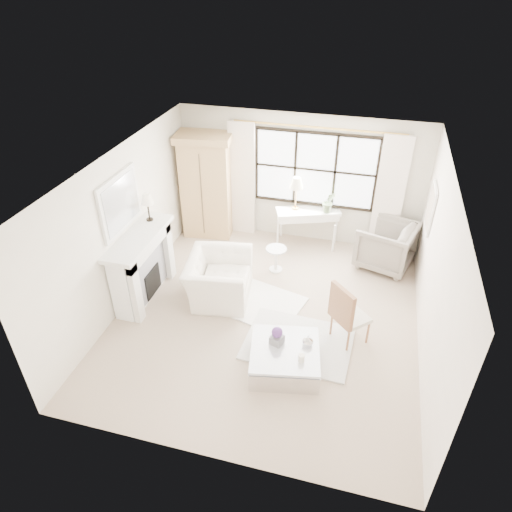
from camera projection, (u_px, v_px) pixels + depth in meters
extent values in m
plane|color=tan|center=(267.00, 315.00, 7.85)|extent=(5.50, 5.50, 0.00)
plane|color=white|center=(269.00, 169.00, 6.35)|extent=(5.50, 5.50, 0.00)
plane|color=beige|center=(300.00, 179.00, 9.31)|extent=(5.00, 0.00, 5.00)
plane|color=white|center=(207.00, 384.00, 4.89)|extent=(5.00, 0.00, 5.00)
plane|color=white|center=(123.00, 229.00, 7.64)|extent=(0.00, 5.50, 5.50)
plane|color=white|center=(436.00, 274.00, 6.57)|extent=(0.00, 5.50, 5.50)
cube|color=white|center=(315.00, 170.00, 9.09)|extent=(2.40, 0.02, 1.50)
cylinder|color=#BD9341|center=(318.00, 127.00, 8.56)|extent=(3.30, 0.04, 0.04)
cube|color=white|center=(242.00, 180.00, 9.55)|extent=(0.55, 0.10, 2.47)
cube|color=white|center=(389.00, 196.00, 8.91)|extent=(0.55, 0.10, 2.47)
cube|color=white|center=(141.00, 268.00, 8.02)|extent=(0.34, 1.50, 1.18)
cube|color=#B9B9C1|center=(150.00, 272.00, 8.01)|extent=(0.03, 1.22, 0.97)
cube|color=black|center=(152.00, 282.00, 8.13)|extent=(0.06, 0.52, 0.50)
cube|color=white|center=(138.00, 237.00, 7.66)|extent=(0.58, 1.66, 0.08)
cube|color=white|center=(120.00, 203.00, 7.36)|extent=(0.05, 1.15, 0.95)
cube|color=silver|center=(122.00, 203.00, 7.35)|extent=(0.02, 1.00, 0.80)
cube|color=white|center=(431.00, 208.00, 7.83)|extent=(0.04, 0.62, 0.82)
cube|color=#B5A28C|center=(430.00, 208.00, 7.83)|extent=(0.01, 0.52, 0.72)
cylinder|color=black|center=(150.00, 219.00, 8.06)|extent=(0.12, 0.12, 0.03)
cylinder|color=black|center=(149.00, 211.00, 7.97)|extent=(0.03, 0.03, 0.30)
cone|color=#F6E6C9|center=(147.00, 199.00, 7.84)|extent=(0.22, 0.22, 0.18)
cube|color=tan|center=(207.00, 189.00, 9.61)|extent=(1.07, 0.72, 2.10)
cube|color=tan|center=(203.00, 137.00, 8.99)|extent=(1.20, 0.84, 0.14)
cube|color=white|center=(308.00, 215.00, 9.43)|extent=(1.31, 0.82, 0.14)
cube|color=white|center=(308.00, 211.00, 9.38)|extent=(1.38, 0.88, 0.06)
cylinder|color=#C99145|center=(295.00, 208.00, 9.41)|extent=(0.14, 0.14, 0.03)
cylinder|color=#C99145|center=(296.00, 197.00, 9.27)|extent=(0.02, 0.02, 0.46)
cone|color=#F5E9C8|center=(297.00, 183.00, 9.10)|extent=(0.28, 0.28, 0.22)
imported|color=#637D53|center=(329.00, 202.00, 9.15)|extent=(0.29, 0.25, 0.47)
cylinder|color=white|center=(276.00, 269.00, 8.97)|extent=(0.26, 0.26, 0.03)
cylinder|color=white|center=(276.00, 259.00, 8.84)|extent=(0.06, 0.06, 0.44)
cylinder|color=white|center=(276.00, 249.00, 8.70)|extent=(0.40, 0.40, 0.03)
cube|color=white|center=(255.00, 302.00, 8.14)|extent=(1.84, 1.51, 0.03)
cube|color=silver|center=(298.00, 343.00, 7.28)|extent=(1.72, 1.33, 0.03)
imported|color=white|center=(219.00, 278.00, 8.08)|extent=(1.23, 1.36, 0.79)
imported|color=gray|center=(386.00, 245.00, 8.88)|extent=(1.25, 1.23, 0.92)
cube|color=beige|center=(351.00, 317.00, 7.13)|extent=(0.66, 0.66, 0.07)
cube|color=#9F6942|center=(342.00, 306.00, 6.85)|extent=(0.37, 0.38, 0.60)
cube|color=silver|center=(285.00, 359.00, 6.79)|extent=(1.17, 1.17, 0.32)
cube|color=silver|center=(285.00, 350.00, 6.68)|extent=(1.17, 1.17, 0.04)
cube|color=slate|center=(277.00, 340.00, 6.73)|extent=(0.22, 0.22, 0.13)
sphere|color=#5A3079|center=(277.00, 332.00, 6.65)|extent=(0.16, 0.16, 0.16)
cylinder|color=white|center=(301.00, 358.00, 6.44)|extent=(0.09, 0.09, 0.12)
imported|color=silver|center=(308.00, 341.00, 6.69)|extent=(0.18, 0.18, 0.17)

